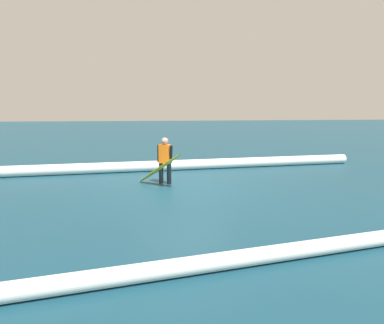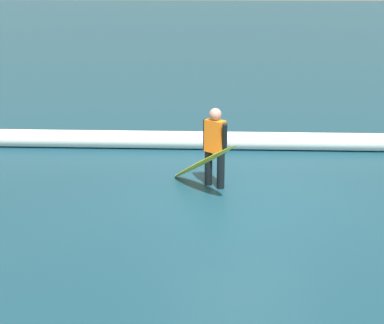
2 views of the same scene
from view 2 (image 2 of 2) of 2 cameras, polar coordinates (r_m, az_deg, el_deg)
The scene contains 4 objects.
ground_plane at distance 9.77m, azimuth 5.13°, elevation -3.88°, with size 176.40×176.40×0.00m, color #143C4E.
surfer at distance 10.16m, azimuth 2.29°, elevation 1.85°, with size 0.43×0.44×1.45m.
surfboard at distance 9.98m, azimuth 1.06°, elevation -0.04°, with size 1.32×1.68×1.12m.
wave_crest_foreground at distance 12.64m, azimuth 5.79°, elevation 2.12°, with size 0.39×0.39×15.23m, color white.
Camera 2 is at (0.37, 9.07, 3.62)m, focal length 53.56 mm.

